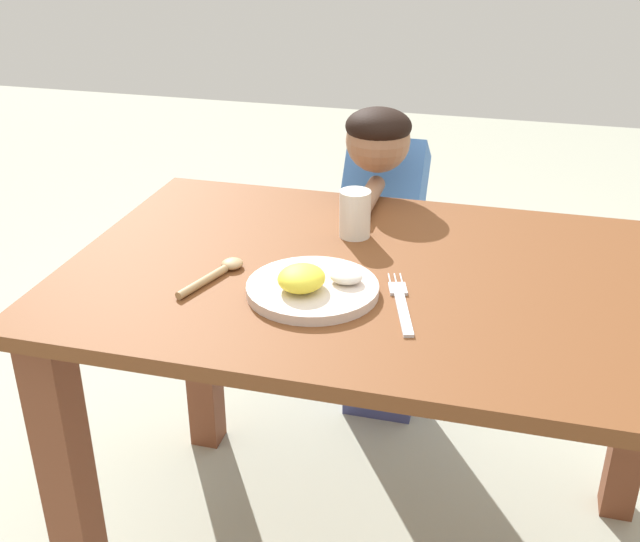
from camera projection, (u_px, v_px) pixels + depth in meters
dining_table at (386, 343)px, 1.55m from camera, size 1.24×0.79×0.75m
plate at (311, 286)px, 1.39m from camera, size 0.24×0.24×0.06m
fork at (401, 304)px, 1.36m from camera, size 0.08×0.22×0.01m
spoon at (218, 272)px, 1.46m from camera, size 0.08×0.18×0.02m
drinking_cup at (355, 214)px, 1.61m from camera, size 0.07×0.07×0.10m
person at (382, 264)px, 2.09m from camera, size 0.20×0.47×0.96m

